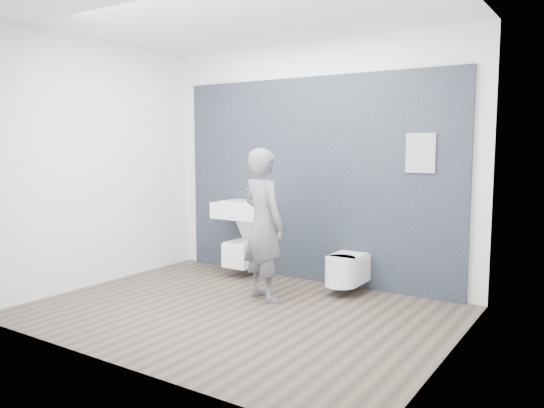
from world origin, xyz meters
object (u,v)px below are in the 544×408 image
Objects in this scene: toilet_square at (244,252)px; toilet_rounded at (345,270)px; washbasin at (244,209)px; visitor at (263,225)px.

toilet_square is 1.40m from toilet_rounded.
visitor is at bearing -42.36° from washbasin.
washbasin is at bearing 178.16° from toilet_rounded.
toilet_rounded is (1.40, -0.04, -0.56)m from washbasin.
toilet_square is at bearing -22.39° from visitor.
visitor is at bearing -42.69° from toilet_square.
toilet_rounded is 0.37× the size of visitor.
toilet_square is 0.39× the size of visitor.
visitor reaches higher than toilet_square.
toilet_rounded is (1.40, -0.05, -0.03)m from toilet_square.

